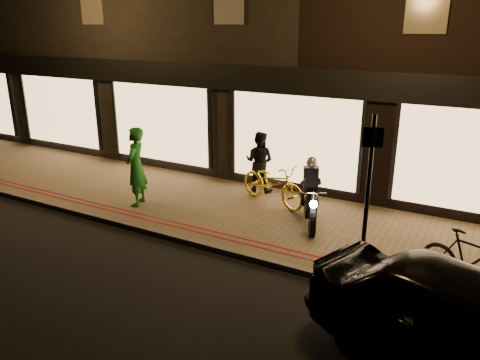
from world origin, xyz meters
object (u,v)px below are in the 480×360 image
Objects in this scene: sign_post at (368,188)px; bicycle_gold at (273,183)px; motorcycle at (311,199)px; parked_car at (475,330)px; person_green at (136,167)px.

bicycle_gold is at bearing 140.91° from sign_post.
sign_post reaches higher than motorcycle.
sign_post is at bearing -109.35° from bicycle_gold.
sign_post is 2.95m from parked_car.
person_green is (-4.32, -1.01, 0.40)m from motorcycle.
parked_car is at bearing -111.61° from bicycle_gold.
bicycle_gold is 1.05× the size of person_green.
sign_post is 0.66× the size of parked_car.
sign_post is (1.68, -1.69, 1.06)m from motorcycle.
parked_car is (1.98, -1.94, -1.02)m from sign_post.
person_green is at bearing 168.15° from motorcycle.
motorcycle reaches higher than parked_car.
bicycle_gold is at bearing 125.68° from motorcycle.
bicycle_gold is (-1.31, 0.74, -0.05)m from motorcycle.
motorcycle is 1.51m from bicycle_gold.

